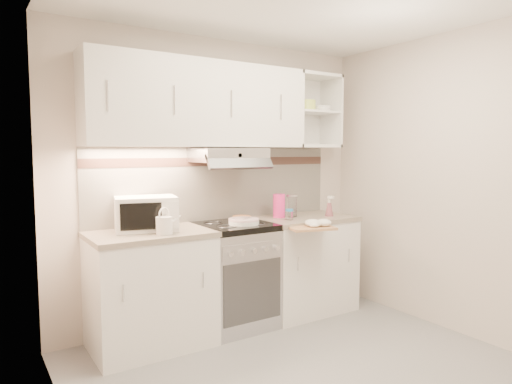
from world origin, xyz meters
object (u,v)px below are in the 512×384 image
electric_range (235,275)px  watering_can (165,224)px  microwave (146,213)px  pink_pitcher (279,206)px  spray_bottle (329,208)px  cutting_board (309,227)px  plate_stack (244,221)px  glass_jar (291,205)px

electric_range → watering_can: 0.88m
microwave → watering_can: size_ratio=2.32×
watering_can → pink_pitcher: bearing=-12.3°
watering_can → spray_bottle: bearing=-21.6°
spray_bottle → cutting_board: spray_bottle is taller
pink_pitcher → cutting_board: bearing=-107.1°
plate_stack → spray_bottle: size_ratio=1.26×
microwave → plate_stack: (0.78, -0.18, -0.11)m
watering_can → electric_range: bearing=-10.0°
electric_range → glass_jar: 0.86m
microwave → cutting_board: bearing=-5.8°
cutting_board → spray_bottle: bearing=44.6°
electric_range → pink_pitcher: pink_pitcher is taller
electric_range → watering_can: watering_can is taller
plate_stack → cutting_board: size_ratio=0.69×
spray_bottle → glass_jar: bearing=139.1°
microwave → glass_jar: 1.40m
plate_stack → cutting_board: (0.49, -0.27, -0.05)m
cutting_board → microwave: bearing=176.3°
microwave → plate_stack: microwave is taller
pink_pitcher → watering_can: bearing=173.2°
plate_stack → pink_pitcher: (0.48, 0.16, 0.09)m
microwave → spray_bottle: microwave is taller
watering_can → microwave: bearing=78.7°
electric_range → glass_jar: size_ratio=4.28×
electric_range → pink_pitcher: 0.77m
electric_range → microwave: 0.95m
plate_stack → glass_jar: glass_jar is taller
pink_pitcher → spray_bottle: (0.45, -0.18, -0.03)m
electric_range → plate_stack: bearing=-66.4°
pink_pitcher → cutting_board: 0.45m
electric_range → cutting_board: electric_range is taller
watering_can → glass_jar: glass_jar is taller
cutting_board → plate_stack: bearing=167.1°
pink_pitcher → spray_bottle: bearing=-40.1°
electric_range → pink_pitcher: bearing=8.0°
plate_stack → pink_pitcher: 0.52m
microwave → pink_pitcher: bearing=12.8°
pink_pitcher → spray_bottle: size_ratio=1.07×
microwave → plate_stack: bearing=0.5°
electric_range → microwave: size_ratio=1.70×
electric_range → plate_stack: plate_stack is taller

